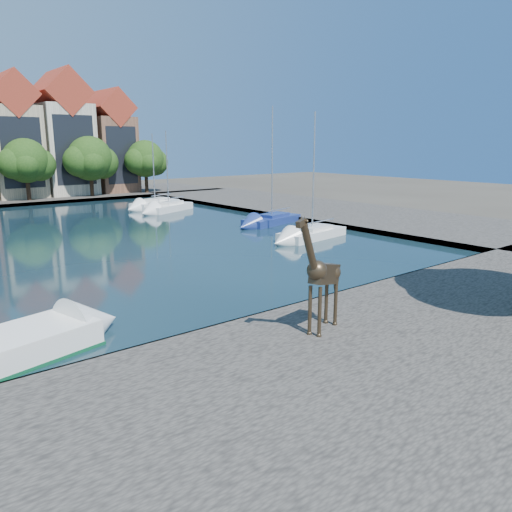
{
  "coord_description": "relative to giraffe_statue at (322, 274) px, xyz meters",
  "views": [
    {
      "loc": [
        -14.93,
        -15.3,
        7.39
      ],
      "look_at": [
        -2.74,
        -0.18,
        2.99
      ],
      "focal_mm": 35.0,
      "sensor_mm": 36.0,
      "label": 1
    }
  ],
  "objects": [
    {
      "name": "right_quay",
      "position": [
        26.97,
        27.07,
        -2.45
      ],
      "size": [
        14.0,
        52.0,
        0.5
      ],
      "primitive_type": "cube",
      "color": "#4E4A44",
      "rests_on": "ground"
    },
    {
      "name": "sailboat_right_b",
      "position": [
        16.97,
        22.54,
        -2.11
      ],
      "size": [
        6.69,
        3.58,
        10.53
      ],
      "color": "navy",
      "rests_on": "water_basin"
    },
    {
      "name": "far_tree_far_east",
      "position": [
        20.07,
        53.57,
        2.37
      ],
      "size": [
        6.76,
        5.2,
        7.36
      ],
      "color": "#332114",
      "rests_on": "far_quay"
    },
    {
      "name": "sailboat_right_d",
      "position": [
        14.19,
        40.1,
        -2.06
      ],
      "size": [
        6.76,
        4.55,
        8.4
      ],
      "color": "white",
      "rests_on": "water_basin"
    },
    {
      "name": "water_basin",
      "position": [
        1.97,
        27.07,
        -2.66
      ],
      "size": [
        38.0,
        50.0,
        0.08
      ],
      "primitive_type": "cube",
      "color": "black",
      "rests_on": "ground"
    },
    {
      "name": "ground",
      "position": [
        1.97,
        3.07,
        -2.7
      ],
      "size": [
        160.0,
        160.0,
        0.0
      ],
      "primitive_type": "plane",
      "color": "#38332B",
      "rests_on": "ground"
    },
    {
      "name": "sailboat_right_a",
      "position": [
        14.73,
        15.06,
        -2.11
      ],
      "size": [
        6.59,
        3.15,
        9.63
      ],
      "color": "silver",
      "rests_on": "water_basin"
    },
    {
      "name": "near_quay",
      "position": [
        1.97,
        -3.93,
        -2.45
      ],
      "size": [
        50.0,
        14.0,
        0.5
      ],
      "primitive_type": "cube",
      "color": "#4E4A44",
      "rests_on": "ground"
    },
    {
      "name": "giraffe_statue",
      "position": [
        0.0,
        0.0,
        0.0
      ],
      "size": [
        3.07,
        1.3,
        4.48
      ],
      "color": "#382B1C",
      "rests_on": "near_quay"
    },
    {
      "name": "townhouse_east_inner",
      "position": [
        3.97,
        59.06,
        5.03
      ],
      "size": [
        5.94,
        9.18,
        15.79
      ],
      "color": "tan",
      "rests_on": "far_quay"
    },
    {
      "name": "sailboat_right_c",
      "position": [
        13.97,
        36.53,
        -2.08
      ],
      "size": [
        6.69,
        4.67,
        8.62
      ],
      "color": "white",
      "rests_on": "water_basin"
    },
    {
      "name": "far_quay",
      "position": [
        1.97,
        59.07,
        -2.45
      ],
      "size": [
        60.0,
        16.0,
        0.5
      ],
      "primitive_type": "cube",
      "color": "#4E4A44",
      "rests_on": "ground"
    },
    {
      "name": "townhouse_east_end",
      "position": [
        16.97,
        59.06,
        4.41
      ],
      "size": [
        5.44,
        9.18,
        14.43
      ],
      "color": "brown",
      "rests_on": "far_quay"
    },
    {
      "name": "townhouse_east_mid",
      "position": [
        10.47,
        59.06,
        5.4
      ],
      "size": [
        6.43,
        9.18,
        16.65
      ],
      "color": "beige",
      "rests_on": "far_quay"
    },
    {
      "name": "far_tree_mid_east",
      "position": [
        4.07,
        53.57,
        2.43
      ],
      "size": [
        7.02,
        5.4,
        7.52
      ],
      "color": "#332114",
      "rests_on": "far_quay"
    },
    {
      "name": "far_tree_east",
      "position": [
        12.08,
        53.57,
        2.53
      ],
      "size": [
        7.54,
        5.8,
        7.84
      ],
      "color": "#332114",
      "rests_on": "far_quay"
    }
  ]
}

